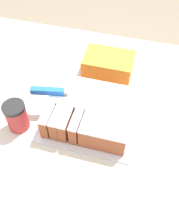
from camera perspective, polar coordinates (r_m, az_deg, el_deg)
The scene contains 7 objects.
ground_plane at distance 1.82m, azimuth -2.21°, elevation -19.88°, with size 8.00×8.00×0.00m, color #7F705B.
countertop at distance 1.38m, azimuth -2.83°, elevation -13.56°, with size 1.40×1.10×0.95m.
cake_board at distance 0.97m, azimuth 0.00°, elevation -1.69°, with size 0.34×0.29×0.01m.
cake at distance 0.93m, azimuth 0.25°, elevation 0.09°, with size 0.30×0.24×0.09m.
knife at distance 0.93m, azimuth -7.32°, elevation 4.37°, with size 0.32×0.08×0.02m.
coffee_cup at distance 0.94m, azimuth -15.60°, elevation -0.89°, with size 0.08×0.08×0.11m.
storage_box at distance 1.10m, azimuth 4.07°, elevation 9.88°, with size 0.20×0.13×0.10m.
Camera 1 is at (0.21, -0.54, 1.73)m, focal length 42.00 mm.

